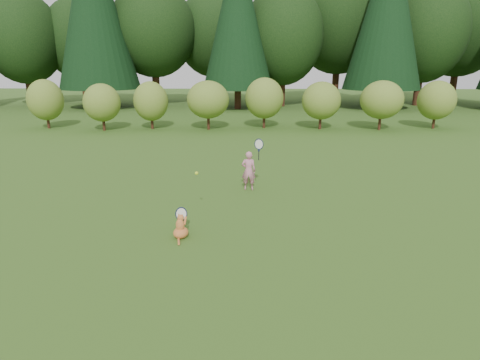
# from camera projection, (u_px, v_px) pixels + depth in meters

# --- Properties ---
(ground) EXTENTS (100.00, 100.00, 0.00)m
(ground) POSITION_uv_depth(u_px,v_px,m) (230.00, 220.00, 8.93)
(ground) COLOR #255116
(ground) RESTS_ON ground
(shrub_row) EXTENTS (28.00, 3.00, 2.80)m
(shrub_row) POSITION_uv_depth(u_px,v_px,m) (242.00, 103.00, 21.02)
(shrub_row) COLOR olive
(shrub_row) RESTS_ON ground
(woodland_backdrop) EXTENTS (48.00, 10.00, 15.00)m
(woodland_backdrop) POSITION_uv_depth(u_px,v_px,m) (245.00, 4.00, 28.93)
(woodland_backdrop) COLOR black
(woodland_backdrop) RESTS_ON ground
(child) EXTENTS (0.60, 0.33, 1.62)m
(child) POSITION_uv_depth(u_px,v_px,m) (249.00, 170.00, 10.94)
(child) COLOR #CF7C93
(child) RESTS_ON ground
(cat) EXTENTS (0.44, 0.71, 0.68)m
(cat) POSITION_uv_depth(u_px,v_px,m) (181.00, 225.00, 7.97)
(cat) COLOR #C76F26
(cat) RESTS_ON ground
(tennis_ball) EXTENTS (0.08, 0.08, 0.08)m
(tennis_ball) POSITION_uv_depth(u_px,v_px,m) (197.00, 173.00, 8.90)
(tennis_ball) COLOR #BCCF18
(tennis_ball) RESTS_ON ground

